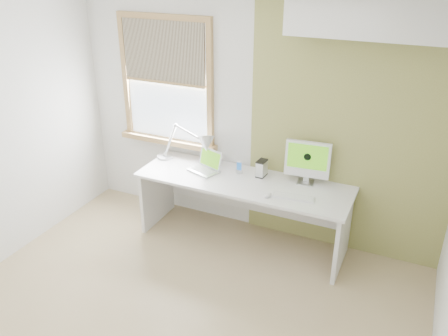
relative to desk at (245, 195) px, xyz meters
The scene contains 12 objects.
room 1.63m from the desk, 92.42° to the right, with size 4.04×3.54×2.64m.
accent_wall 1.25m from the desk, 17.57° to the left, with size 2.00×0.02×2.60m, color olive.
soffit 2.19m from the desk, ahead, with size 1.60×0.40×0.42m, color white.
window 1.49m from the desk, 165.66° to the left, with size 1.20×0.14×1.42m.
desk is the anchor object (origin of this frame).
desk_lamp 0.74m from the desk, 169.43° to the left, with size 0.76×0.30×0.42m.
laptop 0.51m from the desk, behind, with size 0.37×0.33×0.22m.
phone_dock 0.27m from the desk, 142.49° to the left, with size 0.08×0.08×0.14m.
external_drive 0.33m from the desk, 41.16° to the left, with size 0.09×0.14×0.17m.
imac 0.75m from the desk, 15.63° to the left, with size 0.45×0.16×0.44m.
keyboard 0.64m from the desk, 18.98° to the right, with size 0.40×0.16×0.02m.
mouse 0.49m from the desk, 39.00° to the right, with size 0.06×0.10×0.03m, color white.
Camera 1 is at (1.63, -2.49, 2.85)m, focal length 37.01 mm.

